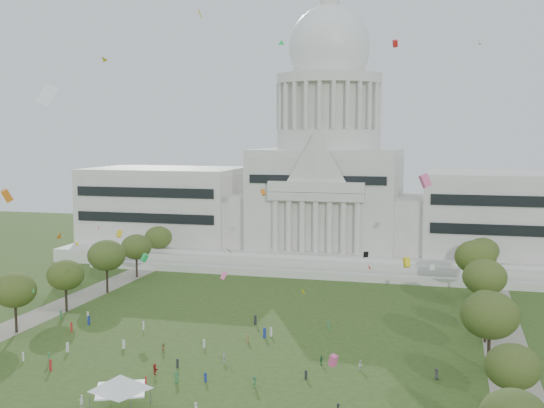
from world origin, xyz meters
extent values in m
plane|color=#334C1B|center=(0.00, 0.00, 0.00)|extent=(400.00, 400.00, 0.00)
cube|color=silver|center=(0.00, 115.00, 2.00)|extent=(160.00, 60.00, 4.00)
cube|color=silver|center=(0.00, 82.00, 1.00)|extent=(130.00, 3.00, 2.00)
cube|color=silver|center=(0.00, 90.00, 2.50)|extent=(140.00, 3.00, 5.00)
cube|color=beige|center=(-55.00, 114.00, 15.00)|extent=(50.00, 34.00, 22.00)
cube|color=beige|center=(55.00, 114.00, 15.00)|extent=(50.00, 34.00, 22.00)
cube|color=beige|center=(-27.00, 112.00, 12.00)|extent=(12.00, 26.00, 16.00)
cube|color=beige|center=(27.00, 112.00, 12.00)|extent=(12.00, 26.00, 16.00)
cube|color=beige|center=(0.00, 114.00, 18.00)|extent=(44.00, 38.00, 28.00)
cube|color=beige|center=(0.00, 94.00, 21.20)|extent=(28.00, 3.00, 2.40)
cube|color=black|center=(-55.00, 96.80, 17.00)|extent=(46.00, 0.40, 11.00)
cube|color=black|center=(55.00, 96.80, 17.00)|extent=(46.00, 0.40, 11.00)
cylinder|color=beige|center=(0.00, 114.00, 37.40)|extent=(32.00, 32.00, 6.00)
cylinder|color=beige|center=(0.00, 114.00, 47.40)|extent=(28.00, 28.00, 14.00)
cylinder|color=silver|center=(0.00, 114.00, 55.90)|extent=(32.40, 32.40, 3.00)
cylinder|color=beige|center=(0.00, 114.00, 61.40)|extent=(22.00, 22.00, 8.00)
ellipsoid|color=white|center=(0.00, 114.00, 65.40)|extent=(25.00, 25.00, 26.20)
cylinder|color=beige|center=(0.00, 114.00, 78.90)|extent=(6.00, 6.00, 5.00)
cube|color=gray|center=(-48.00, 30.00, 0.02)|extent=(8.00, 160.00, 0.04)
cube|color=gray|center=(48.00, 30.00, 0.02)|extent=(8.00, 160.00, 0.04)
cylinder|color=black|center=(46.22, -1.75, 2.46)|extent=(0.56, 0.56, 4.92)
ellipsoid|color=#364719|center=(46.22, -1.75, 7.68)|extent=(7.58, 7.58, 6.20)
cylinder|color=black|center=(-45.04, 17.30, 2.73)|extent=(0.56, 0.56, 5.47)
ellipsoid|color=#3A4B19|center=(-45.04, 17.30, 8.53)|extent=(8.42, 8.42, 6.89)
cylinder|color=black|center=(44.17, 17.44, 3.10)|extent=(0.56, 0.56, 6.20)
ellipsoid|color=#364719|center=(44.17, 17.44, 9.68)|extent=(9.55, 9.55, 7.82)
cylinder|color=black|center=(-44.09, 33.92, 2.64)|extent=(0.56, 0.56, 5.27)
ellipsoid|color=#354815|center=(-44.09, 33.92, 8.23)|extent=(8.12, 8.12, 6.65)
cylinder|color=black|center=(44.40, 34.48, 2.28)|extent=(0.56, 0.56, 4.56)
ellipsoid|color=#324B15|center=(44.40, 34.48, 7.11)|extent=(7.01, 7.01, 5.74)
cylinder|color=black|center=(-44.08, 52.42, 3.02)|extent=(0.56, 0.56, 6.03)
ellipsoid|color=#34491A|center=(-44.08, 52.42, 9.41)|extent=(9.29, 9.29, 7.60)
cylinder|color=black|center=(44.76, 50.04, 2.98)|extent=(0.56, 0.56, 5.97)
ellipsoid|color=#3E4F1C|center=(44.76, 50.04, 9.31)|extent=(9.19, 9.19, 7.52)
cylinder|color=black|center=(-45.22, 71.01, 2.70)|extent=(0.56, 0.56, 5.41)
ellipsoid|color=#344719|center=(-45.22, 71.01, 8.44)|extent=(8.33, 8.33, 6.81)
cylinder|color=black|center=(43.49, 70.19, 3.19)|extent=(0.56, 0.56, 6.37)
ellipsoid|color=#3A4B17|center=(43.49, 70.19, 9.94)|extent=(9.82, 9.82, 8.03)
cylinder|color=black|center=(-46.87, 89.14, 2.66)|extent=(0.56, 0.56, 5.32)
ellipsoid|color=#344A18|center=(-46.87, 89.14, 8.29)|extent=(8.19, 8.19, 6.70)
cylinder|color=black|center=(45.96, 88.13, 2.73)|extent=(0.56, 0.56, 5.47)
ellipsoid|color=#394C1D|center=(45.96, 88.13, 8.53)|extent=(8.42, 8.42, 6.89)
cylinder|color=#4C4C4C|center=(-10.35, -15.02, 1.40)|extent=(0.12, 0.12, 2.80)
cylinder|color=#4C4C4C|center=(-10.35, -8.75, 1.40)|extent=(0.12, 0.12, 2.80)
cylinder|color=#4C4C4C|center=(-4.08, -8.75, 1.40)|extent=(0.12, 0.12, 2.80)
cube|color=white|center=(-7.21, -11.88, 2.91)|extent=(8.91, 8.91, 0.22)
pyramid|color=white|center=(-7.21, -11.88, 4.15)|extent=(12.48, 12.48, 2.24)
imported|color=#4C4C51|center=(35.98, 12.02, 0.91)|extent=(0.97, 1.06, 1.82)
imported|color=silver|center=(23.73, 13.01, 0.87)|extent=(0.99, 0.89, 1.73)
imported|color=#33723F|center=(8.86, 0.84, 0.97)|extent=(0.65, 1.26, 1.94)
imported|color=silver|center=(0.52, 10.81, 0.85)|extent=(0.64, 1.05, 1.70)
imported|color=#B21E1E|center=(-8.49, 2.41, 0.91)|extent=(1.71, 1.60, 1.81)
imported|color=silver|center=(3.66, -10.57, 0.83)|extent=(0.61, 0.87, 1.67)
imported|color=silver|center=(-12.93, -12.81, 0.97)|extent=(0.83, 0.87, 1.94)
imported|color=olive|center=(-11.84, 13.35, 0.84)|extent=(0.91, 0.68, 1.68)
imported|color=#33723F|center=(16.91, 13.85, 0.84)|extent=(0.86, 1.12, 1.69)
cube|color=navy|center=(0.64, 1.45, 0.73)|extent=(0.46, 0.40, 1.47)
cube|color=#33723F|center=(14.35, 35.00, 0.84)|extent=(0.51, 0.39, 1.69)
cube|color=silver|center=(-28.57, 8.99, 0.89)|extent=(0.39, 0.52, 1.77)
cube|color=navy|center=(-33.96, 25.81, 0.92)|extent=(0.39, 0.54, 1.85)
cube|color=#33723F|center=(-28.35, 2.87, 0.94)|extent=(0.54, 0.59, 1.88)
cube|color=silver|center=(-21.44, 25.29, 0.84)|extent=(0.48, 0.52, 1.68)
cube|color=silver|center=(-36.16, 29.27, 0.86)|extent=(0.52, 0.53, 1.73)
cube|color=#B21E1E|center=(-7.66, -2.79, 0.80)|extent=(0.43, 0.50, 1.60)
cube|color=silver|center=(4.34, 27.71, 0.86)|extent=(0.52, 0.53, 1.73)
cube|color=navy|center=(3.44, 26.44, 0.97)|extent=(0.49, 0.60, 1.94)
cube|color=#26262B|center=(15.80, 6.65, 0.73)|extent=(0.45, 0.41, 1.45)
cube|color=silver|center=(-5.65, 17.62, 0.78)|extent=(0.34, 0.46, 1.55)
cube|color=#B21E1E|center=(-26.07, -0.28, 0.97)|extent=(0.58, 0.59, 1.93)
cube|color=#33723F|center=(-3.70, 0.08, 0.91)|extent=(0.52, 0.37, 1.83)
cube|color=silver|center=(-19.73, 13.40, 0.81)|extent=(0.43, 0.50, 1.61)
cube|color=olive|center=(1.19, 22.69, 0.77)|extent=(0.31, 0.44, 1.55)
cube|color=#26262B|center=(-0.82, 34.75, 0.98)|extent=(0.59, 0.60, 1.95)
cube|color=#26262B|center=(-6.20, 6.36, 0.77)|extent=(0.29, 0.43, 1.54)
cube|color=silver|center=(-33.35, 2.73, 0.76)|extent=(0.46, 0.47, 1.52)
cube|color=#B21E1E|center=(-34.74, 20.52, 0.95)|extent=(0.49, 0.59, 1.90)
cube|color=#33723F|center=(-42.00, 28.32, 0.93)|extent=(0.44, 0.56, 1.86)
camera|label=1|loc=(37.57, -96.78, 39.17)|focal=45.00mm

